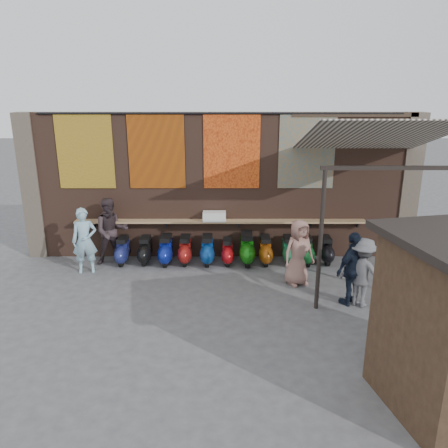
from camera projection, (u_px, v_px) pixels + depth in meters
name	position (u px, v px, depth m)	size (l,w,h in m)	color
ground	(220.00, 296.00, 10.09)	(70.00, 70.00, 0.00)	#474749
brick_wall	(221.00, 186.00, 12.09)	(10.00, 0.40, 4.00)	brown
pier_left	(33.00, 186.00, 12.09)	(0.50, 0.50, 4.00)	#4C4238
pier_right	(408.00, 186.00, 12.09)	(0.50, 0.50, 4.00)	#4C4238
eating_counter	(221.00, 221.00, 12.00)	(8.00, 0.32, 0.05)	#9E7A51
shelf_box	(214.00, 216.00, 11.93)	(0.63, 0.33, 0.25)	white
tapestry_redgold	(85.00, 151.00, 11.58)	(1.50, 0.02, 2.00)	maroon
tapestry_sun	(157.00, 151.00, 11.59)	(1.50, 0.02, 2.00)	orange
tapestry_orange	(232.00, 151.00, 11.59)	(1.50, 0.02, 2.00)	orange
tapestry_multi	(307.00, 151.00, 11.59)	(1.50, 0.02, 2.00)	#236680
hang_rail	(220.00, 113.00, 11.29)	(0.06, 0.06, 9.50)	black
scooter_stool_0	(123.00, 251.00, 11.90)	(0.34, 0.76, 0.72)	navy
scooter_stool_1	(145.00, 250.00, 11.94)	(0.34, 0.75, 0.71)	black
scooter_stool_2	(166.00, 250.00, 11.86)	(0.37, 0.81, 0.77)	navy
scooter_stool_3	(185.00, 250.00, 11.90)	(0.35, 0.78, 0.74)	maroon
scooter_stool_4	(207.00, 250.00, 11.86)	(0.36, 0.81, 0.77)	navy
scooter_stool_5	(228.00, 252.00, 11.88)	(0.32, 0.72, 0.68)	#9B0B10
scooter_stool_6	(247.00, 249.00, 11.85)	(0.40, 0.89, 0.84)	#10600D
scooter_stool_7	(265.00, 251.00, 11.88)	(0.35, 0.78, 0.74)	#853E0C
scooter_stool_8	(288.00, 250.00, 11.92)	(0.35, 0.77, 0.73)	#19663F
scooter_stool_9	(306.00, 250.00, 11.87)	(0.36, 0.80, 0.76)	#115521
scooter_stool_10	(326.00, 250.00, 11.94)	(0.34, 0.76, 0.72)	black
diner_left	(85.00, 241.00, 11.18)	(0.63, 0.41, 1.71)	#89B5C7
diner_right	(111.00, 231.00, 11.74)	(0.89, 0.69, 1.83)	#34282C
shopper_navy	(353.00, 269.00, 9.49)	(0.98, 0.41, 1.66)	black
shopper_grey	(363.00, 273.00, 9.43)	(1.00, 0.58, 1.55)	slate
shopper_tan	(298.00, 252.00, 10.49)	(0.80, 0.52, 1.63)	#94685E
stall_sign	(440.00, 266.00, 6.95)	(1.20, 0.04, 0.50)	gold
stall_shelf	(432.00, 318.00, 7.23)	(1.97, 0.10, 0.06)	#473321
awning_canvas	(374.00, 136.00, 9.92)	(3.20, 3.40, 0.03)	beige
awning_ledger	(355.00, 114.00, 11.32)	(3.30, 0.08, 0.12)	#33261C
awning_header	(396.00, 168.00, 8.62)	(3.00, 0.08, 0.08)	black
awning_post_left	(320.00, 241.00, 9.07)	(0.09, 0.09, 3.10)	black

